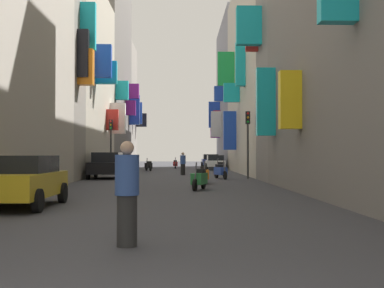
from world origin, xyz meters
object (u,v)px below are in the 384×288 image
at_px(parked_car_blue, 210,161).
at_px(pedestrian_near_left, 127,194).
at_px(scooter_blue, 220,171).
at_px(traffic_light_near_corner, 248,133).
at_px(scooter_red, 175,164).
at_px(traffic_light_far_corner, 111,137).
at_px(parked_car_black, 107,165).
at_px(scooter_orange, 204,174).
at_px(scooter_silver, 220,167).
at_px(scooter_green, 199,179).
at_px(parked_car_white, 215,162).
at_px(pedestrian_crossing, 183,164).
at_px(parked_car_yellow, 20,180).
at_px(scooter_black, 148,166).

relative_size(parked_car_blue, pedestrian_near_left, 2.65).
distance_m(parked_car_blue, scooter_blue, 25.12).
bearing_deg(traffic_light_near_corner, scooter_red, 101.77).
bearing_deg(traffic_light_far_corner, parked_car_black, -83.82).
height_order(scooter_orange, scooter_silver, same).
bearing_deg(parked_car_black, scooter_green, -62.26).
bearing_deg(parked_car_white, parked_car_black, -113.57).
height_order(parked_car_black, scooter_orange, parked_car_black).
xyz_separation_m(parked_car_black, traffic_light_far_corner, (-0.71, 6.54, 1.93)).
height_order(parked_car_black, scooter_blue, parked_car_black).
bearing_deg(pedestrian_crossing, pedestrian_near_left, -91.98).
distance_m(parked_car_yellow, scooter_blue, 17.06).
height_order(parked_car_blue, scooter_silver, parked_car_blue).
xyz_separation_m(parked_car_black, parked_car_blue, (7.63, 24.36, -0.04)).
bearing_deg(scooter_black, traffic_light_near_corner, -64.68).
bearing_deg(pedestrian_near_left, pedestrian_crossing, 88.02).
xyz_separation_m(scooter_green, pedestrian_near_left, (-1.57, -12.36, 0.36)).
relative_size(parked_car_white, scooter_orange, 2.17).
relative_size(parked_car_black, traffic_light_near_corner, 1.01).
relative_size(parked_car_yellow, scooter_green, 2.16).
distance_m(pedestrian_near_left, traffic_light_far_corner, 29.23).
height_order(scooter_red, traffic_light_far_corner, traffic_light_far_corner).
bearing_deg(pedestrian_crossing, scooter_silver, 54.10).
relative_size(scooter_red, pedestrian_crossing, 1.16).
distance_m(parked_car_blue, traffic_light_near_corner, 25.23).
relative_size(parked_car_blue, scooter_red, 2.37).
bearing_deg(scooter_green, traffic_light_far_corner, 109.81).
bearing_deg(parked_car_white, pedestrian_crossing, -103.37).
height_order(parked_car_blue, scooter_red, parked_car_blue).
distance_m(parked_car_blue, pedestrian_crossing, 20.06).
xyz_separation_m(parked_car_black, scooter_red, (3.83, 21.26, -0.35)).
bearing_deg(scooter_blue, parked_car_blue, 88.11).
bearing_deg(pedestrian_near_left, traffic_light_near_corner, 77.52).
height_order(scooter_green, scooter_silver, same).
xyz_separation_m(scooter_silver, scooter_blue, (-0.70, -9.31, 0.00)).
xyz_separation_m(scooter_red, scooter_black, (-2.25, -7.57, -0.00)).
relative_size(scooter_blue, pedestrian_crossing, 1.20).
xyz_separation_m(scooter_orange, traffic_light_far_corner, (-6.31, 12.18, 2.27)).
height_order(parked_car_white, pedestrian_near_left, pedestrian_near_left).
bearing_deg(parked_car_white, parked_car_yellow, -102.61).
bearing_deg(pedestrian_near_left, scooter_green, 82.76).
xyz_separation_m(scooter_blue, pedestrian_crossing, (-2.21, 5.28, 0.32)).
height_order(parked_car_white, scooter_blue, parked_car_white).
relative_size(parked_car_white, traffic_light_far_corner, 1.06).
height_order(scooter_silver, traffic_light_far_corner, traffic_light_far_corner).
distance_m(parked_car_blue, scooter_orange, 30.06).
height_order(parked_car_black, scooter_silver, parked_car_black).
xyz_separation_m(parked_car_black, traffic_light_near_corner, (8.42, -0.78, 1.93)).
distance_m(parked_car_black, parked_car_blue, 25.53).
xyz_separation_m(scooter_blue, pedestrian_near_left, (-3.14, -21.56, 0.36)).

